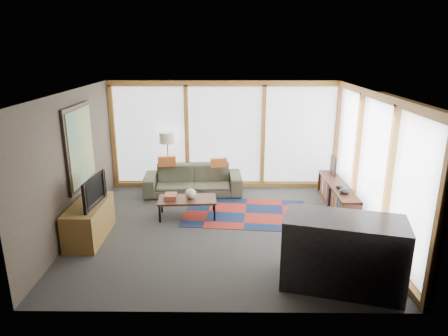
{
  "coord_description": "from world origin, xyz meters",
  "views": [
    {
      "loc": [
        0.08,
        -6.96,
        3.34
      ],
      "look_at": [
        0.0,
        0.4,
        1.1
      ],
      "focal_mm": 32.0,
      "sensor_mm": 36.0,
      "label": 1
    }
  ],
  "objects_px": {
    "sofa": "(193,180)",
    "floor_lamp": "(168,162)",
    "television": "(90,191)",
    "bar_counter": "(343,253)",
    "coffee_table": "(188,208)",
    "bookshelf": "(337,196)",
    "tv_console": "(89,221)"
  },
  "relations": [
    {
      "from": "sofa",
      "to": "floor_lamp",
      "type": "distance_m",
      "value": 0.73
    },
    {
      "from": "sofa",
      "to": "television",
      "type": "height_order",
      "value": "television"
    },
    {
      "from": "television",
      "to": "bar_counter",
      "type": "distance_m",
      "value": 4.33
    },
    {
      "from": "coffee_table",
      "to": "bar_counter",
      "type": "distance_m",
      "value": 3.49
    },
    {
      "from": "bookshelf",
      "to": "television",
      "type": "height_order",
      "value": "television"
    },
    {
      "from": "sofa",
      "to": "tv_console",
      "type": "xyz_separation_m",
      "value": [
        -1.68,
        -2.32,
        -0.0
      ]
    },
    {
      "from": "television",
      "to": "bar_counter",
      "type": "height_order",
      "value": "television"
    },
    {
      "from": "sofa",
      "to": "bookshelf",
      "type": "height_order",
      "value": "sofa"
    },
    {
      "from": "floor_lamp",
      "to": "bookshelf",
      "type": "distance_m",
      "value": 3.93
    },
    {
      "from": "tv_console",
      "to": "bar_counter",
      "type": "xyz_separation_m",
      "value": [
        4.14,
        -1.48,
        0.2
      ]
    },
    {
      "from": "sofa",
      "to": "coffee_table",
      "type": "distance_m",
      "value": 1.36
    },
    {
      "from": "bookshelf",
      "to": "television",
      "type": "relative_size",
      "value": 2.3
    },
    {
      "from": "bookshelf",
      "to": "television",
      "type": "distance_m",
      "value": 5.06
    },
    {
      "from": "sofa",
      "to": "bookshelf",
      "type": "bearing_deg",
      "value": -18.43
    },
    {
      "from": "coffee_table",
      "to": "bookshelf",
      "type": "distance_m",
      "value": 3.22
    },
    {
      "from": "floor_lamp",
      "to": "bookshelf",
      "type": "xyz_separation_m",
      "value": [
        3.77,
        -1.01,
        -0.46
      ]
    },
    {
      "from": "television",
      "to": "bar_counter",
      "type": "relative_size",
      "value": 0.55
    },
    {
      "from": "sofa",
      "to": "bar_counter",
      "type": "xyz_separation_m",
      "value": [
        2.46,
        -3.8,
        0.2
      ]
    },
    {
      "from": "bookshelf",
      "to": "tv_console",
      "type": "relative_size",
      "value": 1.59
    },
    {
      "from": "floor_lamp",
      "to": "coffee_table",
      "type": "xyz_separation_m",
      "value": [
        0.59,
        -1.51,
        -0.53
      ]
    },
    {
      "from": "coffee_table",
      "to": "bookshelf",
      "type": "relative_size",
      "value": 0.55
    },
    {
      "from": "bookshelf",
      "to": "coffee_table",
      "type": "bearing_deg",
      "value": -171.03
    },
    {
      "from": "bookshelf",
      "to": "bar_counter",
      "type": "distance_m",
      "value": 3.05
    },
    {
      "from": "floor_lamp",
      "to": "bookshelf",
      "type": "bearing_deg",
      "value": -15.03
    },
    {
      "from": "floor_lamp",
      "to": "tv_console",
      "type": "relative_size",
      "value": 1.09
    },
    {
      "from": "television",
      "to": "bookshelf",
      "type": "bearing_deg",
      "value": -67.61
    },
    {
      "from": "coffee_table",
      "to": "bar_counter",
      "type": "xyz_separation_m",
      "value": [
        2.46,
        -2.45,
        0.33
      ]
    },
    {
      "from": "sofa",
      "to": "bookshelf",
      "type": "xyz_separation_m",
      "value": [
        3.18,
        -0.85,
        -0.07
      ]
    },
    {
      "from": "bookshelf",
      "to": "television",
      "type": "xyz_separation_m",
      "value": [
        -4.78,
        -1.51,
        0.66
      ]
    },
    {
      "from": "sofa",
      "to": "coffee_table",
      "type": "bearing_deg",
      "value": -93.58
    },
    {
      "from": "coffee_table",
      "to": "television",
      "type": "bearing_deg",
      "value": -147.78
    },
    {
      "from": "sofa",
      "to": "bar_counter",
      "type": "distance_m",
      "value": 4.53
    }
  ]
}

